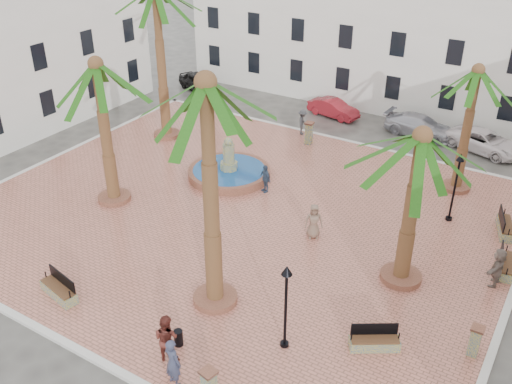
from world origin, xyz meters
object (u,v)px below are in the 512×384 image
at_px(palm_nw, 156,5).
at_px(fountain, 229,171).
at_px(pedestrian_east, 497,267).
at_px(bench_e, 505,265).
at_px(car_black, 198,82).
at_px(car_red, 333,108).
at_px(palm_s, 207,111).
at_px(bollard_e, 475,341).
at_px(car_silver, 420,126).
at_px(cyclist_b, 166,338).
at_px(palm_sw, 98,82).
at_px(bollard_n, 309,133).
at_px(bench_se, 374,342).
at_px(bench_ne, 505,227).
at_px(bench_s, 59,290).
at_px(cyclist_a, 173,362).
at_px(palm_e, 419,157).
at_px(car_white, 485,142).
at_px(lamppost_e, 457,176).
at_px(litter_bin, 178,338).
at_px(pedestrian_fountain_a, 314,221).
at_px(pedestrian_north, 303,122).
at_px(pedestrian_fountain_b, 265,178).
at_px(palm_ne, 475,85).
at_px(lamppost_s, 286,293).

bearing_deg(palm_nw, fountain, -21.10).
distance_m(fountain, pedestrian_east, 14.97).
height_order(fountain, bench_e, fountain).
distance_m(palm_nw, car_black, 12.09).
bearing_deg(car_red, palm_s, -157.58).
bearing_deg(bollard_e, car_silver, 112.93).
relative_size(palm_nw, cyclist_b, 5.02).
distance_m(palm_sw, cyclist_b, 13.15).
bearing_deg(palm_nw, bollard_n, 24.25).
xyz_separation_m(palm_s, bench_se, (6.37, 0.89, -7.82)).
distance_m(bench_e, cyclist_b, 14.72).
distance_m(bench_ne, bollard_e, 8.91).
xyz_separation_m(fountain, bench_s, (0.00, -12.25, -0.04)).
bearing_deg(car_black, cyclist_a, -121.26).
xyz_separation_m(palm_e, cyclist_b, (-5.47, -8.67, -4.74)).
bearing_deg(car_black, car_white, -65.73).
bearing_deg(car_white, car_silver, 103.43).
distance_m(lamppost_e, litter_bin, 15.15).
distance_m(palm_s, pedestrian_fountain_a, 9.59).
relative_size(bench_se, pedestrian_east, 1.04).
relative_size(palm_e, pedestrian_east, 3.98).
relative_size(bench_e, car_black, 0.47).
bearing_deg(pedestrian_north, pedestrian_fountain_b, 173.30).
distance_m(lamppost_e, car_silver, 10.94).
bearing_deg(palm_ne, palm_s, -111.63).
relative_size(palm_sw, palm_ne, 1.10).
distance_m(bollard_e, cyclist_b, 10.81).
xyz_separation_m(palm_e, bench_ne, (3.00, 6.04, -5.40)).
xyz_separation_m(palm_s, litter_bin, (0.28, -2.69, -7.76)).
bearing_deg(bench_ne, lamppost_s, 139.58).
bearing_deg(bench_se, bollard_e, -6.26).
distance_m(pedestrian_north, car_white, 11.36).
bearing_deg(car_black, bench_se, -107.38).
relative_size(bench_ne, car_red, 0.55).
xyz_separation_m(bollard_n, pedestrian_north, (-1.04, 1.13, 0.10)).
distance_m(bench_ne, car_white, 9.67).
bearing_deg(car_white, bench_e, -146.44).
distance_m(litter_bin, pedestrian_fountain_b, 11.90).
bearing_deg(lamppost_e, palm_sw, -154.98).
height_order(palm_sw, litter_bin, palm_sw).
xyz_separation_m(bollard_e, pedestrian_fountain_a, (-8.21, 3.76, 0.21)).
bearing_deg(palm_e, palm_sw, -174.56).
bearing_deg(bench_e, palm_ne, 19.78).
bearing_deg(car_white, bench_se, -161.15).
relative_size(palm_sw, bollard_n, 5.31).
height_order(palm_e, bollard_e, palm_e).
xyz_separation_m(bollard_e, pedestrian_fountain_b, (-12.38, 6.34, 0.13)).
distance_m(bollard_e, cyclist_a, 10.52).
bearing_deg(palm_sw, bench_s, -62.13).
xyz_separation_m(bench_e, pedestrian_east, (-0.18, -1.21, 0.60)).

